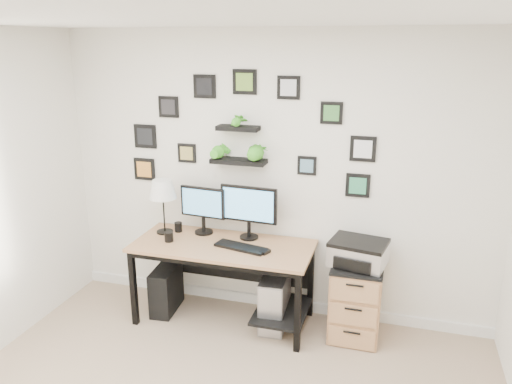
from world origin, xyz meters
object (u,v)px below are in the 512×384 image
(table_lamp, at_px, (163,191))
(printer, at_px, (358,253))
(mug, at_px, (169,237))
(file_cabinet, at_px, (356,300))
(pc_tower_black, at_px, (166,289))
(monitor_right, at_px, (249,208))
(monitor_left, at_px, (203,207))
(pc_tower_grey, at_px, (275,300))
(desk, at_px, (228,256))

(table_lamp, bearing_deg, printer, -0.77)
(mug, distance_m, file_cabinet, 1.74)
(pc_tower_black, bearing_deg, monitor_right, 9.07)
(monitor_left, height_order, monitor_right, monitor_right)
(monitor_left, relative_size, pc_tower_grey, 0.89)
(monitor_right, height_order, mug, monitor_right)
(table_lamp, height_order, pc_tower_black, table_lamp)
(pc_tower_black, xyz_separation_m, pc_tower_grey, (1.06, 0.03, 0.03))
(desk, height_order, pc_tower_black, desk)
(table_lamp, bearing_deg, desk, -7.31)
(pc_tower_grey, xyz_separation_m, file_cabinet, (0.71, 0.05, 0.09))
(desk, height_order, file_cabinet, desk)
(monitor_left, xyz_separation_m, mug, (-0.22, -0.27, -0.22))
(desk, bearing_deg, table_lamp, 172.69)
(monitor_left, bearing_deg, mug, -129.39)
(monitor_left, bearing_deg, pc_tower_grey, -12.20)
(table_lamp, distance_m, printer, 1.84)
(mug, height_order, printer, printer)
(monitor_right, height_order, printer, monitor_right)
(desk, height_order, table_lamp, table_lamp)
(monitor_right, relative_size, pc_tower_black, 1.23)
(mug, height_order, pc_tower_grey, mug)
(table_lamp, relative_size, mug, 5.74)
(mug, xyz_separation_m, file_cabinet, (1.67, 0.16, -0.46))
(file_cabinet, bearing_deg, mug, -174.44)
(table_lamp, bearing_deg, pc_tower_black, -71.66)
(mug, bearing_deg, monitor_right, 22.03)
(mug, bearing_deg, file_cabinet, 5.56)
(monitor_left, distance_m, file_cabinet, 1.60)
(monitor_left, height_order, table_lamp, table_lamp)
(monitor_right, distance_m, printer, 1.04)
(monitor_left, bearing_deg, monitor_right, -0.29)
(mug, xyz_separation_m, pc_tower_grey, (0.96, 0.11, -0.55))
(monitor_right, relative_size, file_cabinet, 0.79)
(desk, xyz_separation_m, pc_tower_black, (-0.62, -0.02, -0.41))
(desk, bearing_deg, monitor_left, 150.74)
(table_lamp, distance_m, pc_tower_black, 0.95)
(monitor_left, xyz_separation_m, monitor_right, (0.44, -0.00, 0.03))
(desk, bearing_deg, mug, -168.71)
(file_cabinet, bearing_deg, pc_tower_black, -177.36)
(pc_tower_grey, bearing_deg, mug, -173.25)
(pc_tower_black, height_order, pc_tower_grey, pc_tower_grey)
(monitor_right, xyz_separation_m, printer, (1.00, -0.11, -0.27))
(table_lamp, distance_m, file_cabinet, 1.99)
(monitor_left, height_order, file_cabinet, monitor_left)
(monitor_left, distance_m, monitor_right, 0.45)
(monitor_left, relative_size, monitor_right, 0.84)
(printer, bearing_deg, monitor_right, 173.95)
(desk, distance_m, printer, 1.15)
(mug, relative_size, printer, 0.17)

